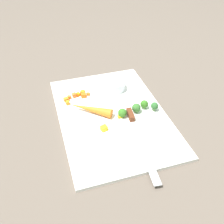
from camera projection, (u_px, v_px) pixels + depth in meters
The scene contains 19 objects.
ground_plane at pixel (112, 117), 0.95m from camera, with size 4.00×4.00×0.00m, color brown.
cutting_board at pixel (112, 115), 0.95m from camera, with size 0.55×0.37×0.01m, color white.
prep_bowl at pixel (114, 85), 1.05m from camera, with size 0.09×0.09×0.04m, color white.
chef_knife at pixel (137, 131), 0.87m from camera, with size 0.32×0.05×0.02m.
whole_carrot at pixel (90, 109), 0.94m from camera, with size 0.03×0.03×0.16m, color orange.
carrot_dice_0 at pixel (83, 92), 1.03m from camera, with size 0.02×0.02×0.01m, color orange.
carrot_dice_1 at pixel (88, 94), 1.03m from camera, with size 0.01×0.01×0.01m, color orange.
carrot_dice_2 at pixel (78, 94), 1.03m from camera, with size 0.01×0.01×0.01m, color orange.
carrot_dice_3 at pixel (68, 103), 0.98m from camera, with size 0.01×0.02×0.01m, color orange.
carrot_dice_4 at pixel (74, 95), 1.02m from camera, with size 0.01×0.02×0.02m, color orange.
carrot_dice_5 at pixel (66, 100), 1.00m from camera, with size 0.02×0.02×0.01m, color orange.
carrot_dice_6 at pixel (84, 95), 1.02m from camera, with size 0.02×0.02×0.02m, color orange.
carrot_dice_7 at pixel (69, 97), 1.01m from camera, with size 0.01×0.01×0.01m, color orange.
pepper_dice_0 at pixel (120, 117), 0.92m from camera, with size 0.01×0.01×0.01m, color yellow.
pepper_dice_1 at pixel (104, 128), 0.87m from camera, with size 0.02×0.02×0.02m, color yellow.
broccoli_floret_0 at pixel (122, 113), 0.92m from camera, with size 0.03×0.03×0.03m.
broccoli_floret_1 at pixel (145, 105), 0.96m from camera, with size 0.03×0.03×0.03m.
broccoli_floret_2 at pixel (155, 106), 0.95m from camera, with size 0.03×0.03×0.03m.
broccoli_floret_3 at pixel (136, 108), 0.94m from camera, with size 0.03×0.03×0.03m.
Camera 1 is at (0.69, -0.21, 0.62)m, focal length 42.20 mm.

